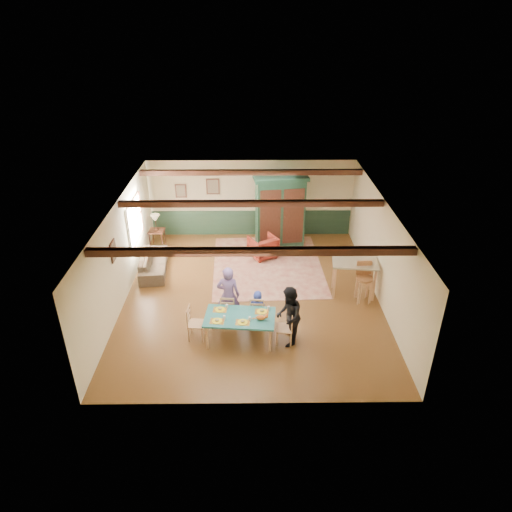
{
  "coord_description": "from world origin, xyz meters",
  "views": [
    {
      "loc": [
        0.0,
        -10.76,
        7.07
      ],
      "look_at": [
        0.12,
        0.2,
        1.15
      ],
      "focal_mm": 32.0,
      "sensor_mm": 36.0,
      "label": 1
    }
  ],
  "objects_px": {
    "table_lamp": "(156,223)",
    "sofa": "(154,263)",
    "dining_table": "(240,328)",
    "person_woman": "(289,316)",
    "dining_chair_far_left": "(228,309)",
    "dining_chair_end_right": "(284,327)",
    "end_table": "(157,238)",
    "dining_chair_far_right": "(257,310)",
    "armoire": "(280,212)",
    "person_man": "(228,295)",
    "cat": "(261,317)",
    "bar_stool_right": "(364,283)",
    "armchair": "(263,247)",
    "person_child": "(258,307)",
    "dining_chair_end_left": "(196,323)",
    "bar_stool_left": "(365,283)",
    "counter_table": "(354,278)"
  },
  "relations": [
    {
      "from": "dining_chair_end_right",
      "to": "person_child",
      "type": "height_order",
      "value": "person_child"
    },
    {
      "from": "sofa",
      "to": "bar_stool_right",
      "type": "distance_m",
      "value": 6.27
    },
    {
      "from": "sofa",
      "to": "table_lamp",
      "type": "xyz_separation_m",
      "value": [
        -0.18,
        1.65,
        0.61
      ]
    },
    {
      "from": "dining_chair_far_right",
      "to": "cat",
      "type": "height_order",
      "value": "dining_chair_far_right"
    },
    {
      "from": "person_man",
      "to": "armchair",
      "type": "bearing_deg",
      "value": -100.12
    },
    {
      "from": "dining_table",
      "to": "bar_stool_left",
      "type": "bearing_deg",
      "value": 26.61
    },
    {
      "from": "table_lamp",
      "to": "sofa",
      "type": "bearing_deg",
      "value": -83.88
    },
    {
      "from": "dining_chair_far_left",
      "to": "cat",
      "type": "xyz_separation_m",
      "value": [
        0.8,
        -0.83,
        0.34
      ]
    },
    {
      "from": "person_child",
      "to": "bar_stool_left",
      "type": "relative_size",
      "value": 0.83
    },
    {
      "from": "dining_chair_far_right",
      "to": "table_lamp",
      "type": "bearing_deg",
      "value": -47.77
    },
    {
      "from": "cat",
      "to": "bar_stool_left",
      "type": "relative_size",
      "value": 0.3
    },
    {
      "from": "dining_chair_end_left",
      "to": "sofa",
      "type": "height_order",
      "value": "dining_chair_end_left"
    },
    {
      "from": "armchair",
      "to": "dining_chair_far_left",
      "type": "bearing_deg",
      "value": 46.65
    },
    {
      "from": "sofa",
      "to": "cat",
      "type": "bearing_deg",
      "value": -143.36
    },
    {
      "from": "cat",
      "to": "person_woman",
      "type": "bearing_deg",
      "value": 8.13
    },
    {
      "from": "armoire",
      "to": "person_man",
      "type": "bearing_deg",
      "value": -117.41
    },
    {
      "from": "dining_chair_end_right",
      "to": "cat",
      "type": "distance_m",
      "value": 0.65
    },
    {
      "from": "person_woman",
      "to": "armchair",
      "type": "relative_size",
      "value": 1.89
    },
    {
      "from": "dining_chair_far_right",
      "to": "person_woman",
      "type": "relative_size",
      "value": 0.58
    },
    {
      "from": "person_man",
      "to": "cat",
      "type": "height_order",
      "value": "person_man"
    },
    {
      "from": "person_man",
      "to": "armoire",
      "type": "xyz_separation_m",
      "value": [
        1.53,
        4.3,
        0.43
      ]
    },
    {
      "from": "person_woman",
      "to": "cat",
      "type": "bearing_deg",
      "value": -81.87
    },
    {
      "from": "cat",
      "to": "dining_table",
      "type": "bearing_deg",
      "value": 169.7
    },
    {
      "from": "sofa",
      "to": "table_lamp",
      "type": "distance_m",
      "value": 1.77
    },
    {
      "from": "person_child",
      "to": "table_lamp",
      "type": "xyz_separation_m",
      "value": [
        -3.32,
        4.31,
        0.42
      ]
    },
    {
      "from": "table_lamp",
      "to": "counter_table",
      "type": "distance_m",
      "value": 6.72
    },
    {
      "from": "person_man",
      "to": "dining_chair_far_right",
      "type": "bearing_deg",
      "value": 174.29
    },
    {
      "from": "dining_chair_end_left",
      "to": "armoire",
      "type": "xyz_separation_m",
      "value": [
        2.29,
        4.98,
        0.78
      ]
    },
    {
      "from": "cat",
      "to": "armoire",
      "type": "height_order",
      "value": "armoire"
    },
    {
      "from": "dining_chair_far_right",
      "to": "bar_stool_left",
      "type": "height_order",
      "value": "bar_stool_left"
    },
    {
      "from": "person_man",
      "to": "person_woman",
      "type": "distance_m",
      "value": 1.69
    },
    {
      "from": "dining_chair_end_right",
      "to": "person_man",
      "type": "bearing_deg",
      "value": -117.3
    },
    {
      "from": "cat",
      "to": "bar_stool_right",
      "type": "bearing_deg",
      "value": 37.5
    },
    {
      "from": "dining_chair_far_right",
      "to": "armoire",
      "type": "bearing_deg",
      "value": -95.07
    },
    {
      "from": "end_table",
      "to": "table_lamp",
      "type": "height_order",
      "value": "table_lamp"
    },
    {
      "from": "dining_chair_far_left",
      "to": "dining_chair_end_right",
      "type": "distance_m",
      "value": 1.57
    },
    {
      "from": "person_man",
      "to": "armoire",
      "type": "height_order",
      "value": "armoire"
    },
    {
      "from": "counter_table",
      "to": "bar_stool_left",
      "type": "xyz_separation_m",
      "value": [
        0.25,
        -0.33,
        0.05
      ]
    },
    {
      "from": "person_man",
      "to": "person_woman",
      "type": "bearing_deg",
      "value": 154.13
    },
    {
      "from": "person_man",
      "to": "person_child",
      "type": "distance_m",
      "value": 0.81
    },
    {
      "from": "dining_chair_far_left",
      "to": "person_child",
      "type": "relative_size",
      "value": 0.95
    },
    {
      "from": "person_woman",
      "to": "cat",
      "type": "height_order",
      "value": "person_woman"
    },
    {
      "from": "dining_chair_far_right",
      "to": "bar_stool_left",
      "type": "xyz_separation_m",
      "value": [
        2.94,
        1.06,
        0.12
      ]
    },
    {
      "from": "dining_table",
      "to": "counter_table",
      "type": "xyz_separation_m",
      "value": [
        3.12,
        2.01,
        0.17
      ]
    },
    {
      "from": "table_lamp",
      "to": "dining_chair_far_right",
      "type": "bearing_deg",
      "value": -52.93
    },
    {
      "from": "person_woman",
      "to": "armchair",
      "type": "distance_m",
      "value": 4.4
    },
    {
      "from": "dining_chair_end_right",
      "to": "armoire",
      "type": "relative_size",
      "value": 0.36
    },
    {
      "from": "dining_table",
      "to": "person_woman",
      "type": "bearing_deg",
      "value": -5.17
    },
    {
      "from": "dining_chair_far_left",
      "to": "sofa",
      "type": "distance_m",
      "value": 3.59
    },
    {
      "from": "cat",
      "to": "table_lamp",
      "type": "distance_m",
      "value": 6.16
    }
  ]
}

